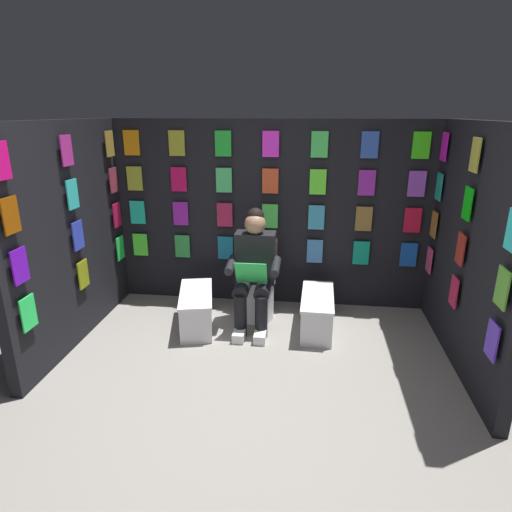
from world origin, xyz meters
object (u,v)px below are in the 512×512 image
Objects in this scene: comic_longbox_far at (197,309)px; person_reading at (254,269)px; toilet at (257,286)px; comic_longbox_near at (317,312)px.

person_reading is at bearing -179.65° from comic_longbox_far.
person_reading reaches higher than toilet.
toilet is 0.98× the size of comic_longbox_near.
toilet is 0.65× the size of person_reading.
toilet reaches higher than comic_longbox_near.
person_reading is 1.46× the size of comic_longbox_far.
comic_longbox_far is at bearing 5.58° from comic_longbox_near.
person_reading reaches higher than comic_longbox_far.
comic_longbox_near is 0.96× the size of comic_longbox_far.
toilet is 0.71m from comic_longbox_near.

